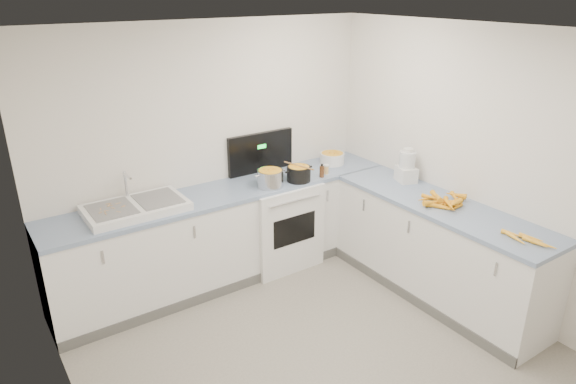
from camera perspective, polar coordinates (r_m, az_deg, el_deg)
floor at (r=4.25m, az=5.31°, el=-18.90°), size 3.50×4.00×0.00m
ceiling at (r=3.23m, az=6.92°, el=16.91°), size 3.50×4.00×0.00m
wall_back at (r=5.14m, az=-8.48°, el=4.47°), size 3.50×0.00×2.50m
wall_left at (r=2.89m, az=-22.23°, el=-11.75°), size 0.00×4.00×2.50m
wall_right at (r=4.81m, az=22.21°, el=1.80°), size 0.00×4.00×2.50m
counter_back at (r=5.18m, az=-6.52°, el=-4.59°), size 3.50×0.62×0.94m
counter_right at (r=5.05m, az=16.21°, el=-6.16°), size 0.62×2.20×0.94m
stove at (r=5.42m, az=-1.31°, el=-3.17°), size 0.76×0.65×1.36m
sink at (r=4.67m, az=-16.56°, el=-1.65°), size 0.86×0.52×0.31m
steel_pot at (r=5.02m, az=-1.99°, el=1.42°), size 0.33×0.33×0.19m
black_pot at (r=5.16m, az=1.20°, el=1.93°), size 0.32×0.32×0.17m
wooden_spoon at (r=5.13m, az=1.21°, el=2.94°), size 0.11×0.37×0.02m
mixing_bowl at (r=5.69m, az=4.93°, el=3.74°), size 0.35×0.35×0.12m
extract_bottle at (r=5.28m, az=3.77°, el=2.27°), size 0.05×0.05×0.12m
spice_jar at (r=5.38m, az=4.27°, el=2.46°), size 0.05×0.05×0.09m
food_processor at (r=5.26m, az=13.06°, el=2.70°), size 0.23×0.25×0.34m
carrot_pile at (r=4.82m, az=16.97°, el=-0.99°), size 0.45×0.40×0.09m
peeled_carrots at (r=4.37m, az=25.08°, el=-4.80°), size 0.20×0.42×0.04m
peelings at (r=4.62m, az=-19.04°, el=-1.66°), size 0.24×0.24×0.01m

